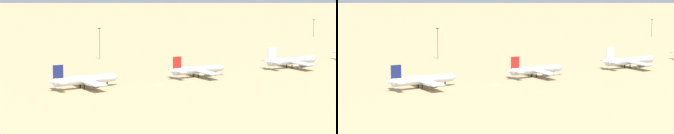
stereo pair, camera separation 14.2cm
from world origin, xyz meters
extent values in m
plane|color=tan|center=(0.00, 0.00, 0.00)|extent=(4000.00, 4000.00, 0.00)
cylinder|color=silver|center=(-30.41, 11.51, 3.69)|extent=(28.22, 4.84, 3.51)
cone|color=silver|center=(-15.16, 10.79, 3.69)|extent=(2.79, 3.46, 3.34)
cone|color=silver|center=(-45.67, 12.24, 4.21)|extent=(3.65, 3.15, 2.98)
cube|color=navy|center=(-42.69, 12.10, 8.29)|extent=(4.58, 0.65, 5.71)
cube|color=silver|center=(-42.52, 15.60, 4.04)|extent=(3.09, 6.09, 0.32)
cube|color=silver|center=(-42.86, 8.59, 4.04)|extent=(3.09, 6.09, 0.32)
cube|color=silver|center=(-29.54, 11.47, 3.16)|extent=(7.29, 28.34, 0.49)
cylinder|color=slate|center=(-28.35, 18.01, 1.93)|extent=(3.25, 2.08, 1.93)
cylinder|color=slate|center=(-28.97, 4.85, 1.93)|extent=(3.25, 2.08, 1.93)
cylinder|color=black|center=(-19.75, 11.01, 0.97)|extent=(0.61, 0.61, 1.93)
cylinder|color=black|center=(-31.63, 13.68, 0.97)|extent=(0.61, 0.61, 1.93)
cylinder|color=black|center=(-31.83, 9.47, 0.97)|extent=(0.61, 0.61, 1.93)
cylinder|color=silver|center=(28.01, 7.60, 3.53)|extent=(27.03, 5.25, 3.36)
cone|color=silver|center=(42.58, 6.56, 3.53)|extent=(2.74, 3.36, 3.19)
cone|color=silver|center=(13.44, 8.63, 4.03)|extent=(3.55, 3.08, 2.85)
cube|color=red|center=(16.29, 8.43, 7.93)|extent=(4.38, 0.73, 5.46)
cube|color=silver|center=(16.52, 11.77, 3.86)|extent=(3.08, 5.88, 0.30)
cube|color=silver|center=(16.05, 5.08, 3.86)|extent=(3.08, 5.88, 0.30)
cube|color=silver|center=(28.85, 7.54, 3.02)|extent=(7.59, 27.20, 0.47)
cylinder|color=slate|center=(30.13, 13.76, 1.85)|extent=(3.14, 2.06, 1.85)
cylinder|color=slate|center=(29.24, 1.20, 1.85)|extent=(3.14, 2.06, 1.85)
cylinder|color=black|center=(38.19, 6.87, 0.92)|extent=(0.59, 0.59, 1.85)
cylinder|color=black|center=(26.89, 9.69, 0.92)|extent=(0.59, 0.59, 1.85)
cylinder|color=black|center=(26.61, 5.67, 0.92)|extent=(0.59, 0.59, 1.85)
cylinder|color=silver|center=(85.60, 3.10, 3.82)|extent=(29.33, 6.53, 3.64)
cone|color=silver|center=(101.35, 1.52, 3.82)|extent=(3.06, 3.71, 3.46)
cone|color=silver|center=(69.85, 4.69, 4.37)|extent=(3.93, 3.44, 3.09)
cube|color=white|center=(72.93, 4.38, 8.60)|extent=(4.75, 0.93, 5.91)
cube|color=silver|center=(73.29, 8.00, 4.18)|extent=(3.52, 6.45, 0.33)
cube|color=silver|center=(72.57, 0.76, 4.18)|extent=(3.52, 6.45, 0.33)
cube|color=silver|center=(86.51, 3.01, 3.28)|extent=(9.07, 29.58, 0.51)
cylinder|color=slate|center=(88.09, 9.71, 2.00)|extent=(3.46, 2.32, 2.00)
cylinder|color=slate|center=(86.73, -3.87, 2.00)|extent=(3.46, 2.32, 2.00)
cylinder|color=black|center=(96.61, 2.00, 1.00)|extent=(0.64, 0.64, 2.00)
cylinder|color=black|center=(84.46, 5.41, 1.00)|extent=(0.64, 0.64, 2.00)
cylinder|color=black|center=(84.03, 1.07, 1.00)|extent=(0.64, 0.64, 2.00)
cylinder|color=#59595E|center=(19.96, 89.90, 8.73)|extent=(0.36, 0.36, 17.47)
cube|color=#333333|center=(19.96, 89.90, 17.72)|extent=(1.80, 0.50, 0.50)
cylinder|color=#59595E|center=(214.57, 108.59, 6.44)|extent=(0.36, 0.36, 12.88)
cube|color=#333333|center=(214.57, 108.59, 13.13)|extent=(1.80, 0.50, 0.50)
camera|label=1|loc=(-161.19, -241.26, 51.26)|focal=70.90mm
camera|label=2|loc=(-161.08, -241.34, 51.26)|focal=70.90mm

